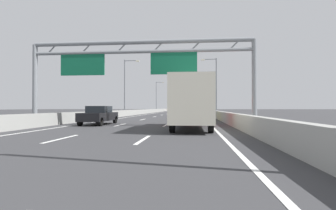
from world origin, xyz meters
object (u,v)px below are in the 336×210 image
Objects in this scene: streetlamp_left_mid at (126,84)px; yellow_car at (192,113)px; box_truck at (192,102)px; black_car at (99,115)px; blue_car at (183,109)px; sign_gantry at (137,61)px; streetlamp_right_mid at (215,83)px; streetlamp_right_far at (205,95)px; red_car at (174,109)px; streetlamp_left_far at (157,95)px; green_car at (182,109)px.

yellow_car is (11.23, -14.56, -4.64)m from streetlamp_left_mid.
black_car is at bearing 154.51° from box_truck.
streetlamp_left_mid is 58.27m from blue_car.
streetlamp_right_mid is at bearing 72.32° from sign_gantry.
streetlamp_left_mid is 40.41m from streetlamp_right_far.
red_car is 86.79m from box_truck.
streetlamp_left_far is at bearing 102.17° from yellow_car.
streetlamp_left_mid is at bearing 180.00° from streetlamp_right_mid.
box_truck is (7.43, -86.46, 0.97)m from red_car.
streetlamp_left_far is 1.00× the size of streetlamp_right_far.
streetlamp_right_far is 15.52m from green_car.
green_car is 76.68m from box_truck.
green_car is 1.05× the size of yellow_car.
blue_car is at bearing 97.35° from streetlamp_right_mid.
yellow_car is at bearing 90.22° from box_truck.
box_truck is at bearing -25.49° from black_car.
streetlamp_left_mid is at bearing 127.66° from yellow_car.
sign_gantry is 1.77× the size of streetlamp_right_far.
streetlamp_left_far is 23.41m from red_car.
green_car is at bearing 81.68° from streetlamp_left_mid.
yellow_car is (3.88, -64.83, -0.01)m from green_car.
sign_gantry is at bearing -87.69° from red_car.
green_car is (3.50, -9.89, 0.02)m from red_car.
streetlamp_right_mid is 15.72m from yellow_car.
streetlamp_right_mid is 1.15× the size of box_truck.
yellow_car is (-3.70, -14.56, -4.64)m from streetlamp_right_mid.
streetlamp_right_far is 25.61m from red_car.
streetlamp_right_mid is 2.12× the size of red_car.
streetlamp_left_mid and streetlamp_right_far have the same top height.
blue_car is (7.51, 20.05, -4.66)m from streetlamp_left_far.
streetlamp_left_mid is 2.07× the size of black_car.
streetlamp_right_far reaches higher than blue_car.
streetlamp_left_mid is at bearing -111.69° from streetlamp_right_far.
black_car is at bearing -116.00° from streetlamp_right_mid.
streetlamp_left_mid reaches higher than sign_gantry.
sign_gantry is 1.77× the size of streetlamp_right_mid.
streetlamp_left_far reaches higher than sign_gantry.
streetlamp_right_mid is 2.09× the size of green_car.
streetlamp_left_mid is 1.00× the size of streetlamp_right_far.
sign_gantry reaches higher than green_car.
box_truck is at bearing -85.09° from red_car.
red_car is at bearing 94.91° from box_truck.
box_truck is (0.04, -11.74, 0.95)m from yellow_car.
yellow_car is 11.78m from box_truck.
sign_gantry is 1.77× the size of streetlamp_left_mid.
blue_car is at bearing 110.32° from streetlamp_right_far.
black_car is at bearing -80.43° from streetlamp_left_mid.
streetlamp_right_mid is 40.41m from streetlamp_left_far.
streetlamp_right_far is 52.44m from yellow_car.
box_truck is at bearing -79.98° from streetlamp_left_far.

